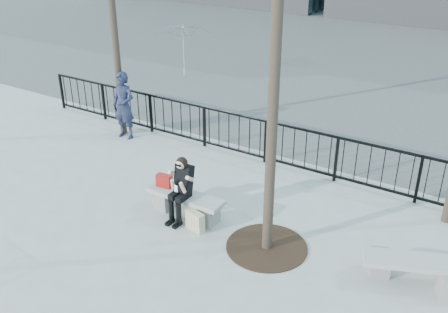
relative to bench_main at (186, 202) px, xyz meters
The scene contains 11 objects.
ground 0.30m from the bench_main, ahead, with size 120.00×120.00×0.00m, color #959691.
street_surface 15.00m from the bench_main, 90.00° to the left, with size 60.00×23.00×0.01m, color #474747.
railing 3.01m from the bench_main, 90.00° to the left, with size 14.00×0.06×1.10m.
tree_grate 1.92m from the bench_main, ahead, with size 1.50×1.50×0.02m, color black.
bench_main is the anchor object (origin of this frame).
bench_second 4.41m from the bench_main, ahead, with size 1.67×0.46×0.49m.
seated_woman 0.40m from the bench_main, 90.00° to the right, with size 0.50×0.64×1.34m.
handbag 0.64m from the bench_main, behind, with size 0.32×0.15×0.27m, color maroon.
shopping_bag 0.57m from the bench_main, 35.44° to the right, with size 0.41×0.15×0.39m, color beige.
standing_man 4.45m from the bench_main, 148.13° to the left, with size 0.67×0.44×1.82m, color black.
vendor_umbrella 9.67m from the bench_main, 126.74° to the left, with size 2.15×2.19×1.97m, color yellow.
Camera 1 is at (5.26, -6.86, 5.49)m, focal length 40.00 mm.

